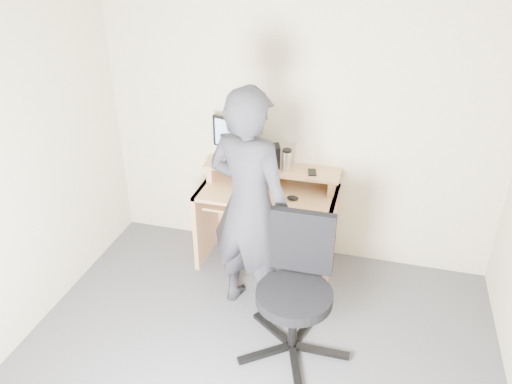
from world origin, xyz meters
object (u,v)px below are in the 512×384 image
at_px(monitor, 235,137).
at_px(office_chair, 297,283).
at_px(person, 249,206).
at_px(desk, 269,207).

xyz_separation_m(monitor, office_chair, (0.78, -1.07, -0.60)).
distance_m(monitor, person, 0.84).
distance_m(monitor, office_chair, 1.45).
bearing_deg(office_chair, person, 142.23).
bearing_deg(office_chair, monitor, 125.72).
relative_size(desk, office_chair, 1.16).
relative_size(desk, person, 0.64).
xyz_separation_m(desk, monitor, (-0.33, 0.06, 0.61)).
distance_m(desk, person, 0.78).
xyz_separation_m(office_chair, person, (-0.44, 0.34, 0.37)).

